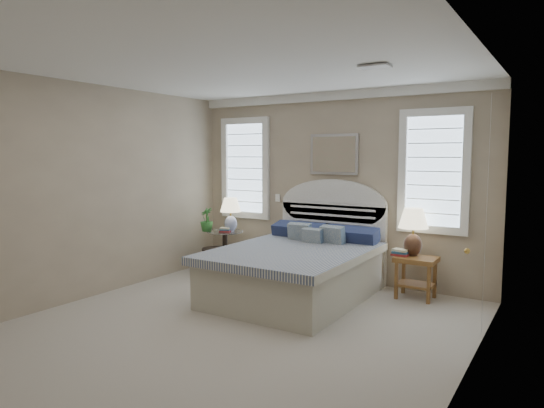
{
  "coord_description": "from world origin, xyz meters",
  "views": [
    {
      "loc": [
        2.94,
        -3.89,
        1.81
      ],
      "look_at": [
        -0.12,
        1.0,
        1.22
      ],
      "focal_mm": 32.0,
      "sensor_mm": 36.0,
      "label": 1
    }
  ],
  "objects_px": {
    "floor_pot": "(215,260)",
    "lamp_right": "(413,226)",
    "nightstand_right": "(416,268)",
    "side_table_left": "(225,246)",
    "lamp_left": "(231,211)",
    "bed": "(299,267)"
  },
  "relations": [
    {
      "from": "nightstand_right",
      "to": "lamp_right",
      "type": "bearing_deg",
      "value": 131.83
    },
    {
      "from": "floor_pot",
      "to": "side_table_left",
      "type": "bearing_deg",
      "value": 54.99
    },
    {
      "from": "floor_pot",
      "to": "nightstand_right",
      "type": "bearing_deg",
      "value": 4.41
    },
    {
      "from": "floor_pot",
      "to": "lamp_left",
      "type": "distance_m",
      "value": 0.81
    },
    {
      "from": "bed",
      "to": "lamp_left",
      "type": "distance_m",
      "value": 1.77
    },
    {
      "from": "lamp_right",
      "to": "bed",
      "type": "bearing_deg",
      "value": -147.76
    },
    {
      "from": "side_table_left",
      "to": "lamp_left",
      "type": "distance_m",
      "value": 0.57
    },
    {
      "from": "bed",
      "to": "side_table_left",
      "type": "relative_size",
      "value": 3.61
    },
    {
      "from": "floor_pot",
      "to": "lamp_right",
      "type": "distance_m",
      "value": 3.07
    },
    {
      "from": "side_table_left",
      "to": "lamp_left",
      "type": "height_order",
      "value": "lamp_left"
    },
    {
      "from": "nightstand_right",
      "to": "lamp_right",
      "type": "distance_m",
      "value": 0.53
    },
    {
      "from": "side_table_left",
      "to": "lamp_right",
      "type": "height_order",
      "value": "lamp_right"
    },
    {
      "from": "bed",
      "to": "nightstand_right",
      "type": "distance_m",
      "value": 1.47
    },
    {
      "from": "bed",
      "to": "lamp_left",
      "type": "relative_size",
      "value": 4.32
    },
    {
      "from": "lamp_right",
      "to": "floor_pot",
      "type": "bearing_deg",
      "value": -173.92
    },
    {
      "from": "bed",
      "to": "floor_pot",
      "type": "height_order",
      "value": "bed"
    },
    {
      "from": "floor_pot",
      "to": "lamp_left",
      "type": "xyz_separation_m",
      "value": [
        0.18,
        0.17,
        0.77
      ]
    },
    {
      "from": "nightstand_right",
      "to": "lamp_left",
      "type": "height_order",
      "value": "lamp_left"
    },
    {
      "from": "side_table_left",
      "to": "floor_pot",
      "type": "bearing_deg",
      "value": -125.01
    },
    {
      "from": "nightstand_right",
      "to": "floor_pot",
      "type": "relative_size",
      "value": 1.3
    },
    {
      "from": "side_table_left",
      "to": "lamp_left",
      "type": "relative_size",
      "value": 1.2
    },
    {
      "from": "side_table_left",
      "to": "nightstand_right",
      "type": "relative_size",
      "value": 1.19
    }
  ]
}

